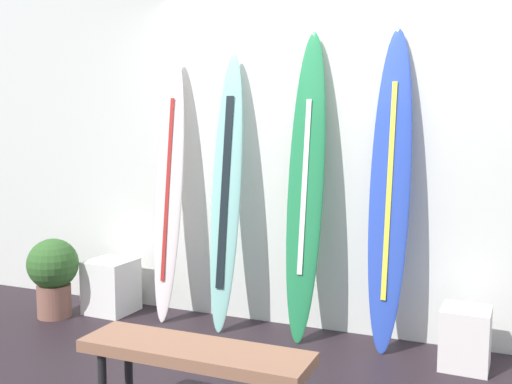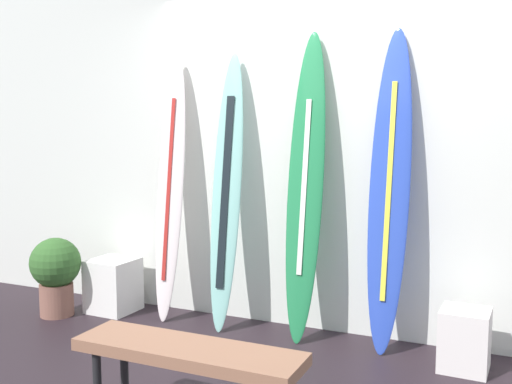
{
  "view_description": "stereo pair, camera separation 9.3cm",
  "coord_description": "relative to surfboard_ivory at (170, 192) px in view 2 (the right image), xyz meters",
  "views": [
    {
      "loc": [
        1.29,
        -2.97,
        1.52
      ],
      "look_at": [
        -0.36,
        0.95,
        1.04
      ],
      "focal_mm": 41.59,
      "sensor_mm": 36.0,
      "label": 1
    },
    {
      "loc": [
        1.38,
        -2.93,
        1.52
      ],
      "look_at": [
        -0.36,
        0.95,
        1.04
      ],
      "focal_mm": 41.59,
      "sensor_mm": 36.0,
      "label": 2
    }
  ],
  "objects": [
    {
      "name": "surfboard_seafoam",
      "position": [
        0.5,
        -0.02,
        0.0
      ],
      "size": [
        0.24,
        0.38,
        2.06
      ],
      "color": "#85C4BC",
      "rests_on": "ground"
    },
    {
      "name": "surfboard_cobalt",
      "position": [
        1.7,
        0.02,
        0.06
      ],
      "size": [
        0.28,
        0.36,
        2.18
      ],
      "color": "#2B49BA",
      "rests_on": "ground"
    },
    {
      "name": "surfboard_ivory",
      "position": [
        0.0,
        0.0,
        0.0
      ],
      "size": [
        0.24,
        0.35,
        2.06
      ],
      "color": "silver",
      "rests_on": "ground"
    },
    {
      "name": "surfboard_emerald",
      "position": [
        1.12,
        -0.0,
        0.07
      ],
      "size": [
        0.26,
        0.38,
        2.19
      ],
      "color": "#227D49",
      "rests_on": "ground"
    },
    {
      "name": "bench",
      "position": [
        1.06,
        -1.53,
        -0.61
      ],
      "size": [
        1.16,
        0.32,
        0.46
      ],
      "color": "#916149",
      "rests_on": "ground"
    },
    {
      "name": "display_block_left",
      "position": [
        -0.52,
        -0.07,
        -0.79
      ],
      "size": [
        0.36,
        0.36,
        0.43
      ],
      "color": "white",
      "rests_on": "ground"
    },
    {
      "name": "display_block_center",
      "position": [
        2.22,
        -0.13,
        -0.82
      ],
      "size": [
        0.3,
        0.3,
        0.39
      ],
      "color": "silver",
      "rests_on": "ground"
    },
    {
      "name": "potted_plant",
      "position": [
        -0.87,
        -0.34,
        -0.64
      ],
      "size": [
        0.4,
        0.4,
        0.63
      ],
      "color": "#88584A",
      "rests_on": "ground"
    },
    {
      "name": "wall_back",
      "position": [
        1.11,
        0.31,
        0.39
      ],
      "size": [
        7.2,
        0.2,
        2.8
      ],
      "primitive_type": "cube",
      "color": "silver",
      "rests_on": "ground"
    }
  ]
}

